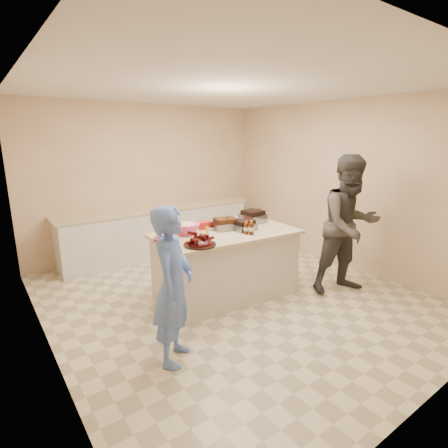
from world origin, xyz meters
TOP-DOWN VIEW (x-y plane):
  - room at (0.00, 0.00)m, footprint 4.50×5.00m
  - back_counter at (0.00, 2.20)m, footprint 3.60×0.64m
  - island at (-0.04, 0.09)m, footprint 1.97×1.13m
  - rib_platter at (-0.64, -0.20)m, footprint 0.41×0.41m
  - pulled_pork_tray at (0.04, 0.20)m, footprint 0.38×0.32m
  - brisket_tray at (0.21, 0.03)m, footprint 0.30×0.25m
  - roasting_pan at (0.60, 0.30)m, footprint 0.34×0.34m
  - coleslaw_bowl at (-0.51, 0.31)m, footprint 0.37×0.37m
  - sausage_plate at (0.17, 0.43)m, footprint 0.33×0.33m
  - mac_cheese_dish at (0.62, 0.44)m, footprint 0.37×0.30m
  - bbq_bottle_a at (0.15, -0.21)m, footprint 0.07×0.07m
  - bbq_bottle_b at (0.11, -0.14)m, footprint 0.06×0.06m
  - mustard_bottle at (-0.28, 0.18)m, footprint 0.04×0.04m
  - sauce_bowl at (-0.13, 0.31)m, footprint 0.13×0.05m
  - plate_stack_large at (-0.88, 0.25)m, footprint 0.25×0.25m
  - plate_stack_small at (-0.86, 0.12)m, footprint 0.18×0.18m
  - plastic_cup at (-0.67, 0.50)m, footprint 0.10×0.09m
  - basket_stack at (-0.16, 0.42)m, footprint 0.20×0.15m
  - guest_blue at (-1.29, -0.77)m, footprint 1.48×1.47m
  - guest_gray at (1.42, -0.77)m, footprint 1.45×2.09m

SIDE VIEW (x-z plane):
  - room at x=0.00m, z-range -1.35..1.35m
  - island at x=-0.04m, z-range -0.45..0.45m
  - guest_blue at x=-1.29m, z-range -0.18..0.18m
  - guest_gray at x=1.42m, z-range -0.36..0.36m
  - back_counter at x=0.00m, z-range 0.00..0.90m
  - rib_platter at x=-0.64m, z-range 0.82..0.98m
  - pulled_pork_tray at x=0.04m, z-range 0.85..0.95m
  - brisket_tray at x=0.21m, z-range 0.86..0.94m
  - roasting_pan at x=0.60m, z-range 0.84..0.96m
  - coleslaw_bowl at x=-0.51m, z-range 0.78..1.02m
  - sausage_plate at x=0.17m, z-range 0.88..0.92m
  - mac_cheese_dish at x=0.62m, z-range 0.86..0.95m
  - bbq_bottle_a at x=0.15m, z-range 0.81..1.00m
  - bbq_bottle_b at x=0.11m, z-range 0.81..0.99m
  - mustard_bottle at x=-0.28m, z-range 0.85..0.96m
  - sauce_bowl at x=-0.13m, z-range 0.84..0.97m
  - plate_stack_large at x=-0.88m, z-range 0.89..0.91m
  - plate_stack_small at x=-0.86m, z-range 0.89..0.91m
  - plastic_cup at x=-0.67m, z-range 0.86..0.95m
  - basket_stack at x=-0.16m, z-range 0.85..0.95m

